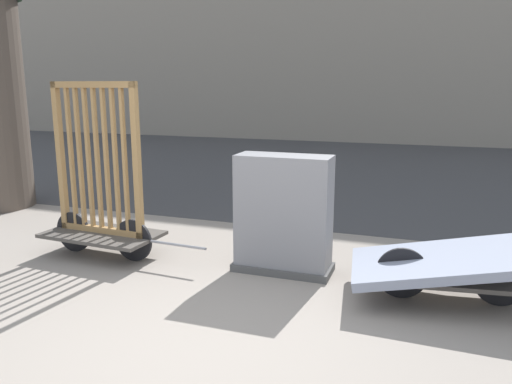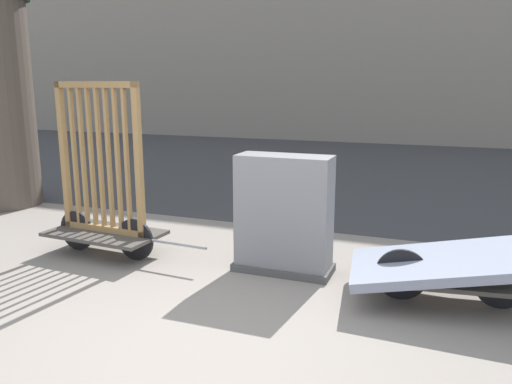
# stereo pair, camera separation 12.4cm
# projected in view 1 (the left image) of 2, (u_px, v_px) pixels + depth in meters

# --- Properties ---
(ground_plane) EXTENTS (60.00, 60.00, 0.00)m
(ground_plane) POSITION_uv_depth(u_px,v_px,m) (185.00, 351.00, 3.75)
(ground_plane) COLOR gray
(road_strip) EXTENTS (56.00, 10.91, 0.01)m
(road_strip) POSITION_uv_depth(u_px,v_px,m) (357.00, 168.00, 11.94)
(road_strip) COLOR #424244
(road_strip) RESTS_ON ground_plane
(bike_cart_with_bedframe) EXTENTS (2.05, 0.80, 2.00)m
(bike_cart_with_bedframe) POSITION_uv_depth(u_px,v_px,m) (101.00, 200.00, 5.70)
(bike_cart_with_bedframe) COLOR #4C4742
(bike_cart_with_bedframe) RESTS_ON ground_plane
(bike_cart_with_mattress) EXTENTS (2.30, 1.21, 0.59)m
(bike_cart_with_mattress) POSITION_uv_depth(u_px,v_px,m) (452.00, 264.00, 4.54)
(bike_cart_with_mattress) COLOR #4C4742
(bike_cart_with_mattress) RESTS_ON ground_plane
(utility_cabinet) EXTENTS (1.05, 0.45, 1.25)m
(utility_cabinet) POSITION_uv_depth(u_px,v_px,m) (283.00, 218.00, 5.25)
(utility_cabinet) COLOR #4C4C4C
(utility_cabinet) RESTS_ON ground_plane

